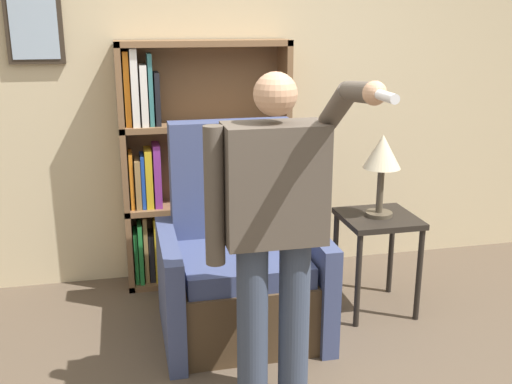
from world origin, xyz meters
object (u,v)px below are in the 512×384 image
object	(u,v)px
bookcase	(188,168)
table_lamp	(382,157)
armchair	(239,269)
side_table	(378,232)
person_standing	(274,225)

from	to	relation	value
bookcase	table_lamp	bearing A→B (deg)	-32.93
armchair	bookcase	bearing A→B (deg)	104.90
bookcase	side_table	xyz separation A→B (m)	(1.12, -0.73, -0.31)
bookcase	table_lamp	distance (m)	1.35
bookcase	person_standing	bearing A→B (deg)	-81.88
side_table	armchair	bearing A→B (deg)	-176.49
person_standing	side_table	distance (m)	1.29
table_lamp	person_standing	bearing A→B (deg)	-137.07
side_table	table_lamp	distance (m)	0.50
side_table	bookcase	bearing A→B (deg)	147.07
person_standing	table_lamp	world-z (taller)	person_standing
person_standing	table_lamp	bearing A→B (deg)	42.93
armchair	person_standing	xyz separation A→B (m)	(0.01, -0.78, 0.55)
person_standing	side_table	bearing A→B (deg)	42.93
bookcase	person_standing	xyz separation A→B (m)	(0.22, -1.56, 0.10)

